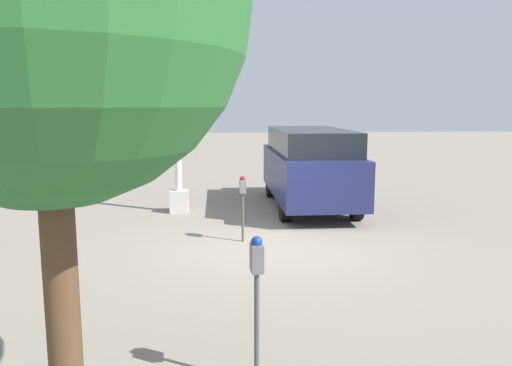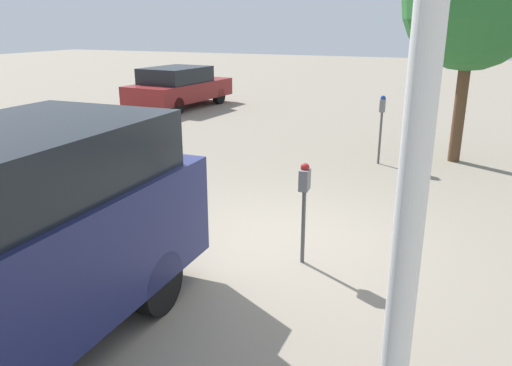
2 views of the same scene
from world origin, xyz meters
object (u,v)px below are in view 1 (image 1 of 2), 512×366
(parked_van, at_px, (309,165))
(lamp_post, at_px, (178,142))
(parking_meter_near, at_px, (243,193))
(street_tree, at_px, (43,3))
(parking_meter_far, at_px, (257,276))

(parked_van, bearing_deg, lamp_post, 95.71)
(parking_meter_near, distance_m, parked_van, 3.71)
(lamp_post, height_order, street_tree, lamp_post)
(lamp_post, relative_size, parked_van, 1.04)
(parking_meter_far, distance_m, parked_van, 8.52)
(parked_van, relative_size, street_tree, 1.07)
(lamp_post, xyz_separation_m, street_tree, (-8.80, 0.05, 1.57))
(parking_meter_near, bearing_deg, street_tree, 160.58)
(lamp_post, bearing_deg, street_tree, 179.67)
(parking_meter_near, bearing_deg, parking_meter_far, 174.42)
(parking_meter_near, distance_m, lamp_post, 3.29)
(parked_van, bearing_deg, street_tree, 158.78)
(parking_meter_far, relative_size, lamp_post, 0.28)
(parking_meter_far, xyz_separation_m, street_tree, (-0.88, 1.48, 2.24))
(parking_meter_far, relative_size, parked_van, 0.29)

